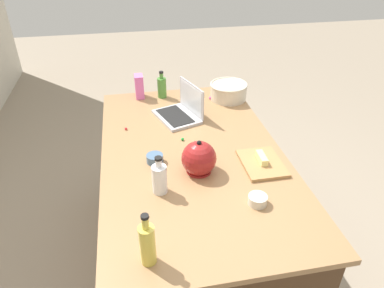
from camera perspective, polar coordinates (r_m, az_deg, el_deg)
The scene contains 18 objects.
ground_plane at distance 2.60m, azimuth 0.00°, elevation -17.91°, with size 12.00×12.00×0.00m, color gray.
island_counter at distance 2.27m, azimuth 0.00°, elevation -10.65°, with size 1.72×1.00×0.90m.
laptop at distance 2.33m, azimuth -1.73°, elevation 5.43°, with size 0.36×0.32×0.22m.
mixing_bowl_large at distance 2.58m, azimuth 5.91°, elevation 8.53°, with size 0.27×0.27×0.12m.
bottle_vinegar at distance 1.67m, azimuth -5.27°, elevation -5.52°, with size 0.07×0.07×0.20m.
bottle_olive at distance 2.60m, azimuth -4.88°, elevation 9.16°, with size 0.06×0.06×0.20m.
bottle_oil at distance 1.36m, azimuth -7.22°, elevation -15.67°, with size 0.06×0.06×0.24m.
kettle at distance 1.80m, azimuth 1.07°, elevation -2.37°, with size 0.21×0.18×0.20m.
cutting_board at distance 1.92m, azimuth 11.22°, elevation -3.07°, with size 0.28×0.21×0.02m, color #AD7F4C.
butter_stick_left at distance 1.91m, azimuth 11.19°, elevation -2.21°, with size 0.11×0.04×0.04m, color #F4E58C.
ramekin_small at distance 1.66m, azimuth 10.54°, elevation -8.86°, with size 0.09×0.09×0.04m, color beige.
ramekin_medium at distance 1.91m, azimuth -6.02°, elevation -2.34°, with size 0.09×0.09×0.04m, color slate.
candy_bag at distance 2.61m, azimuth -8.51°, elevation 9.17°, with size 0.09×0.06×0.17m, color pink.
candy_0 at distance 1.89m, azimuth -6.20°, elevation -3.11°, with size 0.02×0.02×0.02m, color orange.
candy_1 at distance 2.09m, azimuth -1.53°, elevation 0.79°, with size 0.02×0.02×0.02m, color green.
candy_2 at distance 2.23m, azimuth -10.63°, elevation 2.44°, with size 0.02×0.02×0.02m, color red.
candy_3 at distance 1.60m, azimuth -7.45°, elevation -11.26°, with size 0.02×0.02×0.02m, color blue.
candy_4 at distance 2.59m, azimuth 2.98°, elevation 7.44°, with size 0.02×0.02×0.02m, color #CC3399.
Camera 1 is at (-1.62, 0.31, 2.01)m, focal length 33.04 mm.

